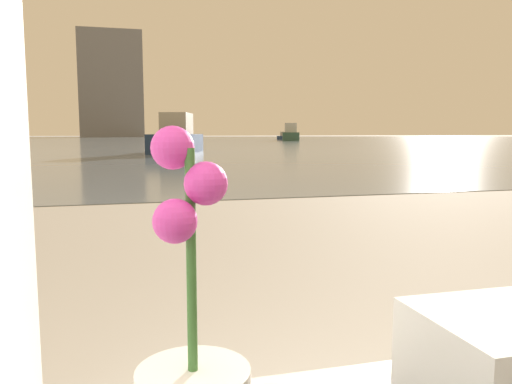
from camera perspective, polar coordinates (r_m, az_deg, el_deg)
potted_orchid at (r=0.64m, az=-7.32°, el=-19.30°), size 0.14×0.14×0.39m
harbor_water at (r=61.75m, az=-14.31°, el=5.73°), size 180.00×110.00×0.01m
harbor_boat_0 at (r=59.55m, az=3.97°, el=6.59°), size 3.44×5.79×2.05m
harbor_boat_1 at (r=23.53m, az=-9.03°, el=6.03°), size 3.10×5.16×1.83m
harbor_boat_2 at (r=66.65m, az=3.21°, el=6.31°), size 1.13×2.86×1.05m
skyline_tower_2 at (r=118.22m, az=-16.16°, el=11.57°), size 13.31×13.47×22.60m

